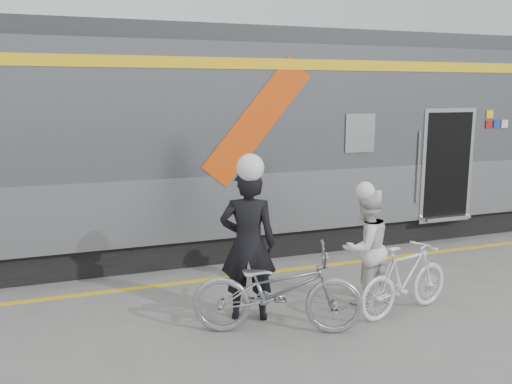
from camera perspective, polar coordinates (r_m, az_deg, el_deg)
name	(u,v)px	position (r m, az deg, el deg)	size (l,w,h in m)	color
ground	(314,325)	(7.30, 6.15, -13.75)	(90.00, 90.00, 0.00)	slate
train	(314,138)	(11.34, 6.11, 5.72)	(24.00, 3.17, 4.10)	black
safety_strip	(258,273)	(9.14, 0.16, -8.57)	(24.00, 0.12, 0.01)	yellow
man	(248,244)	(7.15, -0.84, -5.54)	(0.74, 0.49, 2.04)	black
bicycle_left	(278,290)	(6.87, 2.30, -10.24)	(0.74, 2.13, 1.12)	#929599
woman	(365,248)	(7.89, 11.44, -5.77)	(0.79, 0.61, 1.62)	white
bicycle_right	(405,279)	(7.71, 15.43, -8.82)	(0.46, 1.63, 0.98)	white
helmet_man	(248,154)	(6.91, -0.87, 4.02)	(0.35, 0.35, 0.35)	white
helmet_woman	(368,183)	(7.68, 11.70, 0.97)	(0.26, 0.26, 0.26)	white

